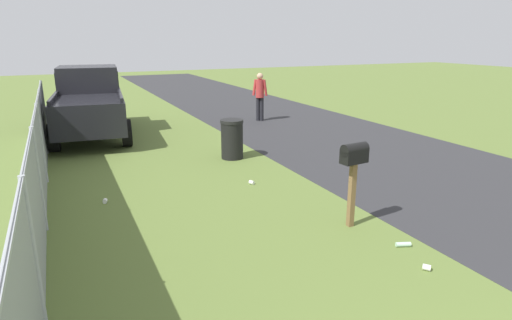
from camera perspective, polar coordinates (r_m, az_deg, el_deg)
name	(u,v)px	position (r m, az deg, el deg)	size (l,w,h in m)	color
road_asphalt	(467,186)	(9.92, 26.23, -3.07)	(60.00, 5.56, 0.01)	#2D2D30
mailbox	(354,161)	(6.88, 12.87, -0.14)	(0.25, 0.46, 1.39)	brown
pickup_truck	(90,100)	(14.33, -21.18, 7.47)	(5.31, 2.54, 2.09)	black
trash_bin	(232,139)	(10.82, -3.20, 2.81)	(0.58, 0.58, 0.99)	black
pedestrian	(260,93)	(15.73, 0.52, 8.85)	(0.35, 0.48, 1.73)	black
fence_section	(38,176)	(7.41, -26.92, -1.89)	(15.62, 0.07, 1.68)	#9EA3A8
litter_cup_midfield_b	(252,182)	(8.99, -0.58, -2.99)	(0.08, 0.08, 0.10)	white
litter_cup_far_scatter	(427,267)	(6.26, 21.72, -13.11)	(0.08, 0.08, 0.10)	white
litter_bottle_by_mailbox	(403,244)	(6.78, 18.96, -10.55)	(0.07, 0.07, 0.22)	#B2D8BF
litter_cup_near_hydrant	(105,201)	(8.47, -19.40, -5.15)	(0.08, 0.08, 0.10)	white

